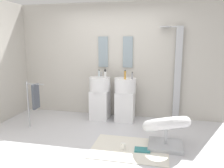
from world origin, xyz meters
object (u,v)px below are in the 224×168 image
at_px(soap_bottle_grey, 132,76).
at_px(soap_bottle_white, 105,75).
at_px(pedestal_sink_right, 125,98).
at_px(magazine_teal, 142,150).
at_px(pedestal_sink_left, 100,97).
at_px(soap_bottle_amber, 125,75).
at_px(towel_rack, 35,97).
at_px(lounge_chair, 166,127).
at_px(shower_column, 177,72).
at_px(soap_bottle_black, 105,73).
at_px(soap_bottle_clear, 99,73).
at_px(coffee_mug, 123,146).

bearing_deg(soap_bottle_grey, soap_bottle_white, 178.19).
height_order(pedestal_sink_right, magazine_teal, pedestal_sink_right).
relative_size(pedestal_sink_left, soap_bottle_amber, 5.42).
relative_size(pedestal_sink_left, towel_rack, 1.11).
bearing_deg(lounge_chair, shower_column, 81.13).
bearing_deg(soap_bottle_white, soap_bottle_black, 105.26).
distance_m(pedestal_sink_left, soap_bottle_amber, 0.80).
distance_m(pedestal_sink_left, magazine_teal, 1.80).
bearing_deg(soap_bottle_black, soap_bottle_amber, -27.62).
height_order(shower_column, soap_bottle_clear, shower_column).
bearing_deg(soap_bottle_white, soap_bottle_amber, -9.43).
distance_m(lounge_chair, magazine_teal, 0.54).
relative_size(magazine_teal, soap_bottle_black, 1.41).
bearing_deg(pedestal_sink_left, lounge_chair, -38.05).
distance_m(shower_column, lounge_chair, 1.58).
bearing_deg(soap_bottle_black, coffee_mug, -65.84).
height_order(pedestal_sink_left, soap_bottle_clear, soap_bottle_clear).
bearing_deg(coffee_mug, soap_bottle_grey, 91.62).
relative_size(shower_column, lounge_chair, 1.95).
relative_size(lounge_chair, soap_bottle_black, 5.97).
bearing_deg(soap_bottle_black, pedestal_sink_right, -15.28).
relative_size(lounge_chair, towel_rack, 1.11).
height_order(pedestal_sink_left, magazine_teal, pedestal_sink_left).
bearing_deg(magazine_teal, shower_column, 67.09).
height_order(pedestal_sink_left, soap_bottle_white, soap_bottle_white).
height_order(soap_bottle_amber, soap_bottle_grey, soap_bottle_amber).
bearing_deg(pedestal_sink_right, soap_bottle_clear, 165.80).
height_order(soap_bottle_amber, soap_bottle_white, soap_bottle_amber).
relative_size(shower_column, coffee_mug, 19.67).
xyz_separation_m(towel_rack, magazine_teal, (2.21, -0.56, -0.61)).
height_order(pedestal_sink_right, soap_bottle_black, soap_bottle_black).
distance_m(soap_bottle_amber, soap_bottle_clear, 0.71).
relative_size(towel_rack, soap_bottle_black, 5.40).
xyz_separation_m(magazine_teal, coffee_mug, (-0.31, -0.02, 0.04)).
bearing_deg(lounge_chair, magazine_teal, -147.55).
distance_m(towel_rack, soap_bottle_black, 1.59).
bearing_deg(magazine_teal, pedestal_sink_right, 107.13).
bearing_deg(soap_bottle_amber, pedestal_sink_right, 96.70).
xyz_separation_m(pedestal_sink_right, soap_bottle_white, (-0.43, -0.05, 0.51)).
relative_size(magazine_teal, soap_bottle_amber, 1.28).
distance_m(coffee_mug, soap_bottle_amber, 1.59).
relative_size(towel_rack, soap_bottle_clear, 6.26).
bearing_deg(towel_rack, soap_bottle_white, 30.15).
bearing_deg(magazine_teal, towel_rack, 162.57).
bearing_deg(pedestal_sink_right, towel_rack, -155.00).
bearing_deg(soap_bottle_amber, soap_bottle_black, 152.38).
bearing_deg(coffee_mug, shower_column, 61.48).
distance_m(shower_column, soap_bottle_amber, 1.14).
bearing_deg(pedestal_sink_right, soap_bottle_white, -172.82).
xyz_separation_m(towel_rack, soap_bottle_white, (1.28, 0.74, 0.40)).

